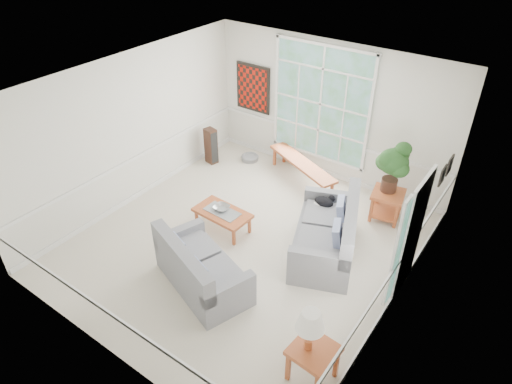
# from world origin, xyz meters

# --- Properties ---
(floor) EXTENTS (5.50, 6.00, 0.01)m
(floor) POSITION_xyz_m (0.00, 0.00, -0.01)
(floor) COLOR beige
(floor) RESTS_ON ground
(ceiling) EXTENTS (5.50, 6.00, 0.02)m
(ceiling) POSITION_xyz_m (0.00, 0.00, 3.00)
(ceiling) COLOR white
(ceiling) RESTS_ON ground
(wall_back) EXTENTS (5.50, 0.02, 3.00)m
(wall_back) POSITION_xyz_m (0.00, 3.00, 1.50)
(wall_back) COLOR silver
(wall_back) RESTS_ON ground
(wall_front) EXTENTS (5.50, 0.02, 3.00)m
(wall_front) POSITION_xyz_m (0.00, -3.00, 1.50)
(wall_front) COLOR silver
(wall_front) RESTS_ON ground
(wall_left) EXTENTS (0.02, 6.00, 3.00)m
(wall_left) POSITION_xyz_m (-2.75, 0.00, 1.50)
(wall_left) COLOR silver
(wall_left) RESTS_ON ground
(wall_right) EXTENTS (0.02, 6.00, 3.00)m
(wall_right) POSITION_xyz_m (2.75, 0.00, 1.50)
(wall_right) COLOR silver
(wall_right) RESTS_ON ground
(window_back) EXTENTS (2.30, 0.08, 2.40)m
(window_back) POSITION_xyz_m (-0.20, 2.96, 1.65)
(window_back) COLOR white
(window_back) RESTS_ON wall_back
(entry_door) EXTENTS (0.08, 0.90, 2.10)m
(entry_door) POSITION_xyz_m (2.71, 0.60, 1.05)
(entry_door) COLOR white
(entry_door) RESTS_ON floor
(door_sidelight) EXTENTS (0.08, 0.26, 1.90)m
(door_sidelight) POSITION_xyz_m (2.71, -0.03, 1.15)
(door_sidelight) COLOR white
(door_sidelight) RESTS_ON wall_right
(wall_art) EXTENTS (0.90, 0.06, 1.10)m
(wall_art) POSITION_xyz_m (-1.95, 2.95, 1.60)
(wall_art) COLOR #671109
(wall_art) RESTS_ON wall_back
(wall_frame_near) EXTENTS (0.04, 0.26, 0.32)m
(wall_frame_near) POSITION_xyz_m (2.71, 1.75, 1.55)
(wall_frame_near) COLOR black
(wall_frame_near) RESTS_ON wall_right
(wall_frame_far) EXTENTS (0.04, 0.26, 0.32)m
(wall_frame_far) POSITION_xyz_m (2.71, 2.15, 1.55)
(wall_frame_far) COLOR black
(wall_frame_far) RESTS_ON wall_right
(loveseat_right) EXTENTS (1.64, 2.16, 1.04)m
(loveseat_right) POSITION_xyz_m (1.29, 0.61, 0.52)
(loveseat_right) COLOR gray
(loveseat_right) RESTS_ON floor
(loveseat_front) EXTENTS (1.93, 1.42, 0.93)m
(loveseat_front) POSITION_xyz_m (0.08, -1.24, 0.47)
(loveseat_front) COLOR gray
(loveseat_front) RESTS_ON floor
(coffee_table) EXTENTS (1.10, 0.64, 0.40)m
(coffee_table) POSITION_xyz_m (-0.59, 0.08, 0.20)
(coffee_table) COLOR #AB4E27
(coffee_table) RESTS_ON floor
(pewter_bowl) EXTENTS (0.37, 0.37, 0.09)m
(pewter_bowl) POSITION_xyz_m (-0.65, 0.13, 0.44)
(pewter_bowl) COLOR #99999D
(pewter_bowl) RESTS_ON coffee_table
(window_bench) EXTENTS (1.99, 1.17, 0.47)m
(window_bench) POSITION_xyz_m (-0.25, 2.41, 0.23)
(window_bench) COLOR #AB4E27
(window_bench) RESTS_ON floor
(end_table) EXTENTS (0.70, 0.70, 0.59)m
(end_table) POSITION_xyz_m (1.78, 2.20, 0.30)
(end_table) COLOR #AB4E27
(end_table) RESTS_ON floor
(houseplant) EXTENTS (0.63, 0.63, 1.04)m
(houseplant) POSITION_xyz_m (1.74, 2.27, 1.11)
(houseplant) COLOR #224B1E
(houseplant) RESTS_ON end_table
(side_table) EXTENTS (0.61, 0.61, 0.58)m
(side_table) POSITION_xyz_m (2.37, -1.71, 0.29)
(side_table) COLOR #AB4E27
(side_table) RESTS_ON floor
(table_lamp) EXTENTS (0.40, 0.40, 0.65)m
(table_lamp) POSITION_xyz_m (2.29, -1.73, 0.90)
(table_lamp) COLOR silver
(table_lamp) RESTS_ON side_table
(pet_bed) EXTENTS (0.47, 0.47, 0.12)m
(pet_bed) POSITION_xyz_m (-1.72, 2.50, 0.06)
(pet_bed) COLOR slate
(pet_bed) RESTS_ON floor
(floor_speaker) EXTENTS (0.31, 0.27, 0.86)m
(floor_speaker) POSITION_xyz_m (-2.40, 1.90, 0.43)
(floor_speaker) COLOR #361E14
(floor_speaker) RESTS_ON floor
(cat) EXTENTS (0.37, 0.27, 0.17)m
(cat) POSITION_xyz_m (0.93, 1.20, 0.62)
(cat) COLOR black
(cat) RESTS_ON loveseat_right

